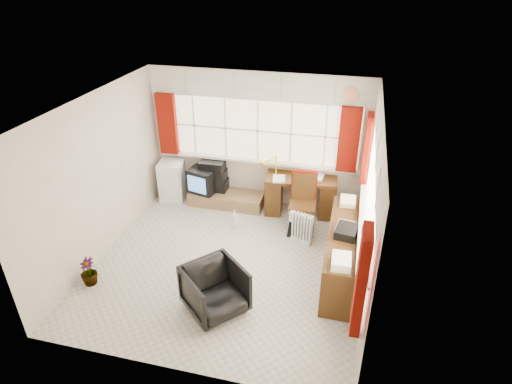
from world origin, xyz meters
TOP-DOWN VIEW (x-y plane):
  - ground at (0.00, 0.00)m, footprint 4.00×4.00m
  - room_walls at (0.00, 0.00)m, footprint 4.00×4.00m
  - window_back at (0.00, 1.94)m, footprint 3.70×0.12m
  - window_right at (1.94, 0.00)m, footprint 0.12×3.70m
  - curtains at (0.92, 0.93)m, footprint 3.83×3.83m
  - overhead_cabinets at (0.98, 0.98)m, footprint 3.98×3.98m
  - desk at (0.85, 1.80)m, footprint 1.31×0.74m
  - desk_lamp at (0.40, 1.69)m, footprint 0.15×0.12m
  - task_chair at (0.96, 1.26)m, footprint 0.47×0.49m
  - office_chair at (0.13, -0.97)m, footprint 1.03×1.03m
  - radiator at (1.02, 0.85)m, footprint 0.38×0.25m
  - credenza at (1.73, 0.20)m, footprint 0.50×2.00m
  - file_tray at (1.73, 0.10)m, footprint 0.34×0.40m
  - tv_bench at (-0.55, 1.72)m, footprint 1.40×0.50m
  - crt_tv at (-0.99, 1.72)m, footprint 0.60×0.57m
  - hifi_stack at (-0.84, 1.83)m, footprint 0.56×0.37m
  - mini_fridge at (-1.64, 1.73)m, footprint 0.51×0.51m
  - spray_bottle_a at (-0.19, 1.05)m, footprint 0.14×0.14m
  - spray_bottle_b at (-0.05, 1.66)m, footprint 0.09×0.09m
  - flower_vase at (-1.80, -0.91)m, footprint 0.30×0.30m

SIDE VIEW (x-z plane):
  - ground at x=0.00m, z-range 0.00..0.00m
  - spray_bottle_b at x=-0.05m, z-range 0.00..0.19m
  - tv_bench at x=-0.55m, z-range 0.00..0.25m
  - spray_bottle_a at x=-0.19m, z-range 0.00..0.31m
  - flower_vase at x=-1.80m, z-range 0.00..0.43m
  - radiator at x=1.02m, z-range -0.05..0.48m
  - office_chair at x=0.13m, z-range 0.00..0.67m
  - mini_fridge at x=-1.64m, z-range 0.00..0.77m
  - credenza at x=1.73m, z-range -0.04..0.81m
  - desk at x=0.85m, z-range 0.02..0.78m
  - crt_tv at x=-0.99m, z-range 0.25..0.71m
  - hifi_stack at x=-0.84m, z-range 0.23..0.81m
  - task_chair at x=0.96m, z-range 0.03..1.09m
  - file_tray at x=1.73m, z-range 0.75..0.87m
  - window_back at x=0.00m, z-range -0.85..2.75m
  - window_right at x=1.94m, z-range -0.85..2.75m
  - desk_lamp at x=0.40m, z-range 0.81..1.23m
  - curtains at x=0.92m, z-range 0.88..2.03m
  - room_walls at x=0.00m, z-range -0.50..3.50m
  - overhead_cabinets at x=0.98m, z-range 2.01..2.49m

